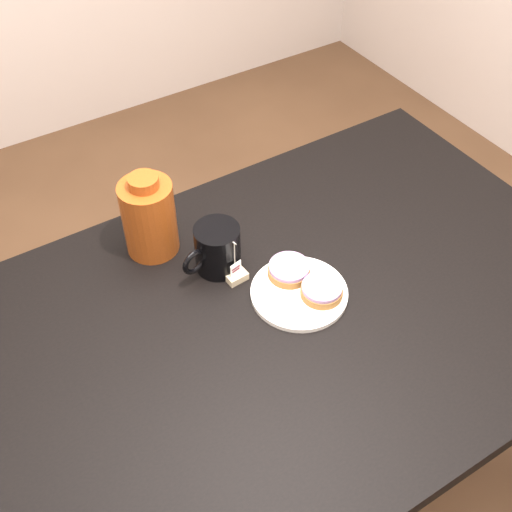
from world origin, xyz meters
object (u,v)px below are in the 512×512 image
mug (217,249)px  bagel_back (289,270)px  bagel_package (149,217)px  table (285,335)px  bagel_front (322,290)px  teabag_pouch (236,276)px  plate (299,292)px

mug → bagel_back: bearing=-56.8°
bagel_back → bagel_package: bagel_package is taller
bagel_package → mug: bearing=-54.6°
table → bagel_back: 0.14m
bagel_front → bagel_package: size_ratio=0.54×
bagel_front → mug: 0.24m
mug → teabag_pouch: mug is taller
bagel_front → bagel_package: 0.40m
plate → teabag_pouch: teabag_pouch is taller
bagel_back → bagel_package: size_ratio=0.62×
plate → teabag_pouch: size_ratio=4.54×
mug → teabag_pouch: size_ratio=3.42×
plate → table: bearing=-156.2°
plate → bagel_front: size_ratio=1.91×
bagel_package → bagel_back: bearing=-49.4°
plate → mug: mug is taller
table → teabag_pouch: (-0.04, 0.13, 0.09)m
mug → bagel_front: bearing=-67.1°
bagel_back → bagel_front: same height
mug → bagel_package: bearing=112.8°
bagel_front → table: bearing=172.3°
bagel_front → bagel_package: bagel_package is taller
bagel_front → teabag_pouch: (-0.12, 0.14, -0.02)m
bagel_front → bagel_back: bearing=106.6°
bagel_back → table: bearing=-127.6°
bagel_back → bagel_front: bearing=-73.4°
bagel_front → plate: bearing=136.7°
plate → bagel_back: bearing=80.3°
plate → bagel_back: 0.06m
bagel_back → mug: 0.16m
table → teabag_pouch: size_ratio=31.11×
teabag_pouch → plate: bearing=-50.4°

